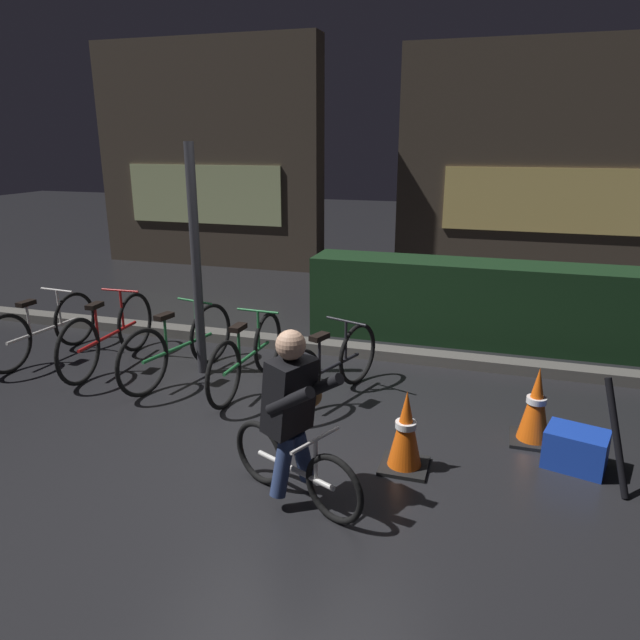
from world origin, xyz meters
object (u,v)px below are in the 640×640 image
(parked_bike_leftmost, at_px, (43,330))
(traffic_cone_near, at_px, (406,431))
(traffic_cone_far, at_px, (536,406))
(blue_crate, at_px, (576,449))
(parked_bike_center_right, at_px, (247,356))
(closed_umbrella, at_px, (617,438))
(parked_bike_right_mid, at_px, (330,366))
(cyclist, at_px, (294,416))
(parked_bike_left_mid, at_px, (109,335))
(parked_bike_center_left, at_px, (179,346))
(street_post, at_px, (196,263))

(parked_bike_leftmost, relative_size, traffic_cone_near, 2.57)
(traffic_cone_far, relative_size, blue_crate, 1.50)
(parked_bike_center_right, xyz_separation_m, closed_umbrella, (3.22, -0.90, 0.07))
(traffic_cone_far, bearing_deg, parked_bike_right_mid, 170.33)
(cyclist, bearing_deg, closed_umbrella, 44.20)
(parked_bike_center_right, distance_m, cyclist, 2.02)
(parked_bike_leftmost, xyz_separation_m, parked_bike_left_mid, (0.87, 0.01, 0.02))
(traffic_cone_far, distance_m, closed_umbrella, 0.77)
(parked_bike_left_mid, bearing_deg, parked_bike_leftmost, 88.81)
(parked_bike_center_left, distance_m, parked_bike_center_right, 0.79)
(street_post, height_order, traffic_cone_far, street_post)
(traffic_cone_near, bearing_deg, street_post, 151.63)
(blue_crate, bearing_deg, parked_bike_center_right, 167.73)
(traffic_cone_near, bearing_deg, blue_crate, 17.80)
(traffic_cone_near, bearing_deg, closed_umbrella, 5.87)
(parked_bike_leftmost, height_order, parked_bike_left_mid, parked_bike_left_mid)
(parked_bike_center_left, bearing_deg, blue_crate, -87.89)
(parked_bike_center_left, relative_size, blue_crate, 3.81)
(street_post, bearing_deg, parked_bike_left_mid, -172.69)
(parked_bike_leftmost, xyz_separation_m, blue_crate, (5.58, -0.75, -0.19))
(traffic_cone_far, bearing_deg, street_post, 170.26)
(street_post, relative_size, blue_crate, 5.45)
(parked_bike_center_right, relative_size, traffic_cone_far, 2.47)
(closed_umbrella, bearing_deg, parked_bike_left_mid, 37.05)
(parked_bike_leftmost, bearing_deg, traffic_cone_far, -89.66)
(street_post, distance_m, parked_bike_center_right, 1.10)
(traffic_cone_near, relative_size, closed_umbrella, 0.75)
(blue_crate, height_order, cyclist, cyclist)
(parked_bike_leftmost, distance_m, traffic_cone_near, 4.48)
(traffic_cone_far, bearing_deg, traffic_cone_near, -142.82)
(cyclist, height_order, closed_umbrella, cyclist)
(traffic_cone_near, bearing_deg, parked_bike_left_mid, 161.41)
(traffic_cone_far, bearing_deg, blue_crate, -47.89)
(parked_bike_left_mid, xyz_separation_m, cyclist, (2.79, -1.78, 0.27))
(parked_bike_center_right, height_order, parked_bike_right_mid, parked_bike_center_right)
(parked_bike_leftmost, relative_size, cyclist, 1.31)
(traffic_cone_far, bearing_deg, parked_bike_left_mid, 174.29)
(blue_crate, relative_size, cyclist, 0.35)
(parked_bike_center_left, height_order, traffic_cone_far, parked_bike_center_left)
(parked_bike_center_right, bearing_deg, traffic_cone_far, -94.31)
(parked_bike_center_right, bearing_deg, parked_bike_leftmost, 90.42)
(parked_bike_leftmost, relative_size, parked_bike_center_left, 0.98)
(street_post, xyz_separation_m, traffic_cone_far, (3.36, -0.58, -0.88))
(street_post, height_order, parked_bike_left_mid, street_post)
(street_post, height_order, parked_bike_right_mid, street_post)
(traffic_cone_far, relative_size, closed_umbrella, 0.77)
(traffic_cone_near, height_order, traffic_cone_far, traffic_cone_far)
(traffic_cone_near, relative_size, traffic_cone_far, 0.97)
(parked_bike_left_mid, bearing_deg, cyclist, -124.53)
(parked_bike_leftmost, xyz_separation_m, closed_umbrella, (5.79, -1.00, 0.07))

